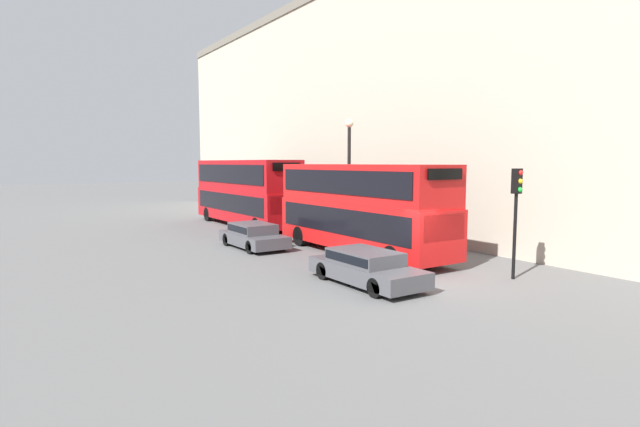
# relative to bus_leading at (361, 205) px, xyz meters

# --- Properties ---
(ground_plane) EXTENTS (200.00, 200.00, 0.00)m
(ground_plane) POSITION_rel_bus_leading_xyz_m (-1.60, -5.52, -2.29)
(ground_plane) COLOR #5B5B5B
(building_facade) EXTENTS (1.10, 80.00, 15.85)m
(building_facade) POSITION_rel_bus_leading_xyz_m (5.40, -5.52, 5.94)
(building_facade) COLOR #B2A893
(building_facade) RESTS_ON ground
(bus_leading) EXTENTS (2.59, 10.24, 4.14)m
(bus_leading) POSITION_rel_bus_leading_xyz_m (0.00, 0.00, 0.00)
(bus_leading) COLOR red
(bus_leading) RESTS_ON ground
(bus_second_in_queue) EXTENTS (2.59, 11.25, 4.38)m
(bus_second_in_queue) POSITION_rel_bus_leading_xyz_m (0.00, 12.45, 0.12)
(bus_second_in_queue) COLOR #A80F14
(bus_second_in_queue) RESTS_ON ground
(car_dark_sedan) EXTENTS (1.87, 4.61, 1.19)m
(car_dark_sedan) POSITION_rel_bus_leading_xyz_m (-3.40, -4.69, -1.65)
(car_dark_sedan) COLOR #47474C
(car_dark_sedan) RESTS_ON ground
(car_hatchback) EXTENTS (1.90, 4.31, 1.22)m
(car_hatchback) POSITION_rel_bus_leading_xyz_m (-3.40, 4.25, -1.63)
(car_hatchback) COLOR #47474C
(car_hatchback) RESTS_ON ground
(traffic_light) EXTENTS (0.30, 0.36, 4.01)m
(traffic_light) POSITION_rel_bus_leading_xyz_m (1.60, -7.00, 0.59)
(traffic_light) COLOR black
(traffic_light) RESTS_ON ground
(street_lamp) EXTENTS (0.44, 0.44, 6.51)m
(street_lamp) POSITION_rel_bus_leading_xyz_m (1.87, 3.42, 1.73)
(street_lamp) COLOR black
(street_lamp) RESTS_ON ground
(pedestrian) EXTENTS (0.36, 0.36, 1.70)m
(pedestrian) POSITION_rel_bus_leading_xyz_m (2.69, 11.75, -1.51)
(pedestrian) COLOR #334C6B
(pedestrian) RESTS_ON ground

